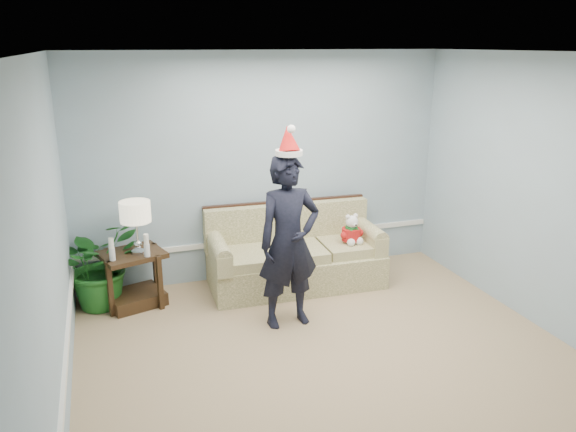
% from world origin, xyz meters
% --- Properties ---
extents(room_shell, '(4.54, 5.04, 2.74)m').
position_xyz_m(room_shell, '(0.00, 0.00, 1.35)').
color(room_shell, '#9E8065').
rests_on(room_shell, ground).
extents(wainscot_trim, '(4.49, 4.99, 0.06)m').
position_xyz_m(wainscot_trim, '(-1.18, 1.18, 0.45)').
color(wainscot_trim, white).
rests_on(wainscot_trim, room_shell).
extents(sofa, '(2.05, 0.95, 0.95)m').
position_xyz_m(sofa, '(0.24, 2.08, 0.34)').
color(sofa, brown).
rests_on(sofa, room_shell).
extents(side_table, '(0.76, 0.69, 0.61)m').
position_xyz_m(side_table, '(-1.61, 2.09, 0.24)').
color(side_table, '#3E2916').
rests_on(side_table, room_shell).
extents(table_lamp, '(0.32, 0.32, 0.58)m').
position_xyz_m(table_lamp, '(-1.55, 2.04, 1.05)').
color(table_lamp, silver).
rests_on(table_lamp, side_table).
extents(candle_pair, '(0.41, 0.06, 0.25)m').
position_xyz_m(candle_pair, '(-1.64, 1.91, 0.73)').
color(candle_pair, silver).
rests_on(candle_pair, side_table).
extents(houseplant, '(1.17, 1.14, 0.98)m').
position_xyz_m(houseplant, '(-1.96, 2.19, 0.49)').
color(houseplant, '#1C5F1E').
rests_on(houseplant, room_shell).
extents(man, '(0.67, 0.47, 1.76)m').
position_xyz_m(man, '(-0.14, 1.15, 0.88)').
color(man, black).
rests_on(man, room_shell).
extents(santa_hat, '(0.27, 0.31, 0.31)m').
position_xyz_m(santa_hat, '(-0.14, 1.17, 1.88)').
color(santa_hat, white).
rests_on(santa_hat, man).
extents(teddy_bear, '(0.25, 0.27, 0.36)m').
position_xyz_m(teddy_bear, '(0.89, 1.90, 0.63)').
color(teddy_bear, white).
rests_on(teddy_bear, sofa).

